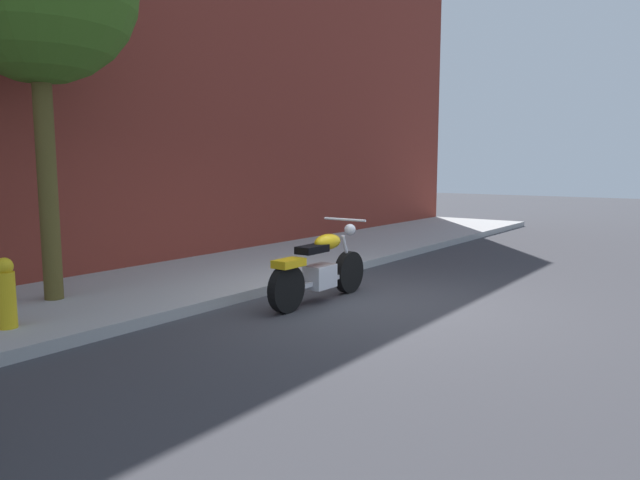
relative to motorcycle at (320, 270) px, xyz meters
The scene contains 4 objects.
ground_plane 0.87m from the motorcycle, 61.35° to the right, with size 60.00×60.00×0.00m, color #38383D.
sidewalk 2.38m from the motorcycle, 81.21° to the left, with size 22.94×2.96×0.14m, color #A5A5A5.
motorcycle is the anchor object (origin of this frame).
fire_hydrant 3.80m from the motorcycle, 154.54° to the left, with size 0.20×0.20×0.91m.
Camera 1 is at (-6.71, -4.01, 1.88)m, focal length 32.77 mm.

